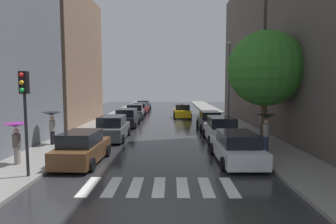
% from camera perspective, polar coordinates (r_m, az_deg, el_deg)
% --- Properties ---
extents(ground_plane, '(28.00, 72.00, 0.04)m').
position_cam_1_polar(ground_plane, '(31.81, -0.17, -1.70)').
color(ground_plane, '#28282B').
extents(sidewalk_left, '(3.00, 72.00, 0.15)m').
position_cam_1_polar(sidewalk_left, '(32.54, -11.70, -1.48)').
color(sidewalk_left, gray).
rests_on(sidewalk_left, ground).
extents(sidewalk_right, '(3.00, 72.00, 0.15)m').
position_cam_1_polar(sidewalk_right, '(32.36, 11.42, -1.51)').
color(sidewalk_right, gray).
rests_on(sidewalk_right, ground).
extents(crosswalk_stripes, '(5.85, 2.20, 0.01)m').
position_cam_1_polar(crosswalk_stripes, '(11.32, -1.80, -14.70)').
color(crosswalk_stripes, silver).
rests_on(crosswalk_stripes, ground).
extents(building_left_mid, '(6.00, 12.07, 13.05)m').
position_cam_1_polar(building_left_mid, '(31.24, -21.19, 9.85)').
color(building_left_mid, '#8C6B56').
rests_on(building_left_mid, ground).
extents(building_right_mid, '(6.00, 16.31, 14.94)m').
position_cam_1_polar(building_right_mid, '(33.94, 19.12, 11.13)').
color(building_right_mid, '#564C47').
rests_on(building_right_mid, ground).
extents(parked_car_left_nearest, '(2.12, 4.30, 1.63)m').
position_cam_1_polar(parked_car_left_nearest, '(14.91, -16.81, -6.97)').
color(parked_car_left_nearest, brown).
rests_on(parked_car_left_nearest, ground).
extents(parked_car_left_second, '(2.17, 4.71, 1.72)m').
position_cam_1_polar(parked_car_left_second, '(20.86, -11.04, -3.24)').
color(parked_car_left_second, '#474C51').
rests_on(parked_car_left_second, ground).
extents(parked_car_left_third, '(2.11, 4.55, 1.68)m').
position_cam_1_polar(parked_car_left_third, '(27.22, -8.18, -1.23)').
color(parked_car_left_third, black).
rests_on(parked_car_left_third, ground).
extents(parked_car_left_fourth, '(2.24, 4.56, 1.68)m').
position_cam_1_polar(parked_car_left_fourth, '(33.44, -6.58, 0.01)').
color(parked_car_left_fourth, '#474C51').
rests_on(parked_car_left_fourth, ground).
extents(parked_car_left_fifth, '(2.27, 4.75, 1.54)m').
position_cam_1_polar(parked_car_left_fifth, '(38.79, -5.60, 0.66)').
color(parked_car_left_fifth, maroon).
rests_on(parked_car_left_fifth, ground).
extents(parked_car_left_sixth, '(2.13, 4.79, 1.53)m').
position_cam_1_polar(parked_car_left_sixth, '(44.37, -4.91, 1.25)').
color(parked_car_left_sixth, black).
rests_on(parked_car_left_sixth, ground).
extents(parked_car_right_nearest, '(2.23, 4.82, 1.54)m').
position_cam_1_polar(parked_car_right_nearest, '(14.97, 13.56, -6.97)').
color(parked_car_right_nearest, silver).
rests_on(parked_car_right_nearest, ground).
extents(parked_car_right_second, '(2.16, 4.47, 1.73)m').
position_cam_1_polar(parked_car_right_second, '(20.17, 10.55, -3.52)').
color(parked_car_right_second, silver).
rests_on(parked_car_right_second, ground).
extents(parked_car_right_third, '(2.04, 4.21, 1.63)m').
position_cam_1_polar(parked_car_right_third, '(25.27, 8.30, -1.80)').
color(parked_car_right_third, '#474C51').
rests_on(parked_car_right_third, ground).
extents(taxi_midroad, '(2.11, 4.58, 1.81)m').
position_cam_1_polar(taxi_midroad, '(34.47, 2.86, 0.16)').
color(taxi_midroad, yellow).
rests_on(taxi_midroad, ground).
extents(pedestrian_foreground, '(0.36, 0.36, 1.69)m').
position_cam_1_polar(pedestrian_foreground, '(23.36, 18.30, -1.93)').
color(pedestrian_foreground, navy).
rests_on(pedestrian_foreground, sidewalk_right).
extents(pedestrian_near_tree, '(1.09, 1.09, 1.97)m').
position_cam_1_polar(pedestrian_near_tree, '(15.26, -28.10, -3.82)').
color(pedestrian_near_tree, gray).
rests_on(pedestrian_near_tree, sidewalk_left).
extents(pedestrian_by_kerb, '(0.99, 0.99, 2.12)m').
position_cam_1_polar(pedestrian_by_kerb, '(16.83, 19.09, -2.50)').
color(pedestrian_by_kerb, navy).
rests_on(pedestrian_by_kerb, sidewalk_right).
extents(pedestrian_far_side, '(1.17, 1.17, 2.05)m').
position_cam_1_polar(pedestrian_far_side, '(19.41, -22.20, -1.47)').
color(pedestrian_far_side, black).
rests_on(pedestrian_far_side, sidewalk_left).
extents(street_tree_right, '(4.76, 4.76, 7.18)m').
position_cam_1_polar(street_tree_right, '(19.21, 18.92, 8.22)').
color(street_tree_right, '#513823').
rests_on(street_tree_right, sidewalk_right).
extents(traffic_light_left_corner, '(0.30, 0.42, 4.30)m').
position_cam_1_polar(traffic_light_left_corner, '(12.85, -26.78, 2.10)').
color(traffic_light_left_corner, black).
rests_on(traffic_light_left_corner, sidewalk_left).
extents(lamp_post_right, '(0.60, 0.28, 7.54)m').
position_cam_1_polar(lamp_post_right, '(25.91, 12.07, 6.51)').
color(lamp_post_right, '#595B60').
rests_on(lamp_post_right, sidewalk_right).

